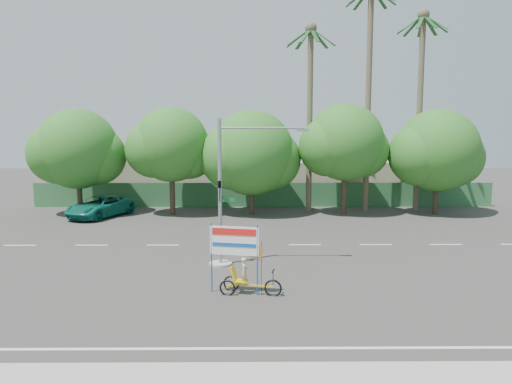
{
  "coord_description": "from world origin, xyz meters",
  "views": [
    {
      "loc": [
        -0.99,
        -19.41,
        6.62
      ],
      "look_at": [
        -0.79,
        4.27,
        3.5
      ],
      "focal_mm": 35.0,
      "sensor_mm": 36.0,
      "label": 1
    }
  ],
  "objects": [
    {
      "name": "building_left",
      "position": [
        -10.0,
        26.0,
        2.0
      ],
      "size": [
        12.0,
        8.0,
        4.0
      ],
      "primitive_type": "cube",
      "color": "#B3A58E",
      "rests_on": "ground"
    },
    {
      "name": "tree_left",
      "position": [
        -7.05,
        18.0,
        5.06
      ],
      "size": [
        6.66,
        5.6,
        8.07
      ],
      "color": "#473828",
      "rests_on": "ground"
    },
    {
      "name": "palm_mid",
      "position": [
        12.0,
        19.5,
        9.4
      ],
      "size": [
        3.73,
        3.79,
        15.45
      ],
      "color": "#70604C",
      "rests_on": "ground"
    },
    {
      "name": "tree_center",
      "position": [
        -1.05,
        18.0,
        4.47
      ],
      "size": [
        7.62,
        6.4,
        7.85
      ],
      "color": "#473828",
      "rests_on": "ground"
    },
    {
      "name": "trike_billboard",
      "position": [
        -1.42,
        -0.23,
        1.15
      ],
      "size": [
        2.86,
        1.0,
        2.86
      ],
      "rotation": [
        0.0,
        0.0,
        -0.21
      ],
      "color": "black",
      "rests_on": "ground"
    },
    {
      "name": "tree_far_left",
      "position": [
        -14.05,
        18.0,
        4.76
      ],
      "size": [
        7.14,
        6.0,
        7.96
      ],
      "color": "#473828",
      "rests_on": "ground"
    },
    {
      "name": "ground",
      "position": [
        0.0,
        0.0,
        0.0
      ],
      "size": [
        120.0,
        120.0,
        0.0
      ],
      "primitive_type": "plane",
      "color": "#33302D",
      "rests_on": "ground"
    },
    {
      "name": "building_right",
      "position": [
        8.0,
        26.0,
        1.8
      ],
      "size": [
        14.0,
        8.0,
        3.6
      ],
      "primitive_type": "cube",
      "color": "#B3A58E",
      "rests_on": "ground"
    },
    {
      "name": "fence",
      "position": [
        0.0,
        21.5,
        1.0
      ],
      "size": [
        38.0,
        0.08,
        2.0
      ],
      "primitive_type": "cube",
      "color": "#336B3D",
      "rests_on": "ground"
    },
    {
      "name": "traffic_signal",
      "position": [
        -2.2,
        3.98,
        2.92
      ],
      "size": [
        4.72,
        1.1,
        7.0
      ],
      "color": "gray",
      "rests_on": "ground"
    },
    {
      "name": "pickup_truck",
      "position": [
        -12.15,
        16.89,
        0.78
      ],
      "size": [
        4.64,
        6.16,
        1.56
      ],
      "primitive_type": "imported",
      "rotation": [
        0.0,
        0.0,
        -0.42
      ],
      "color": "#0E6658",
      "rests_on": "ground"
    },
    {
      "name": "tree_right",
      "position": [
        5.95,
        18.0,
        5.24
      ],
      "size": [
        6.9,
        5.8,
        8.36
      ],
      "color": "#473828",
      "rests_on": "ground"
    },
    {
      "name": "palm_short",
      "position": [
        3.5,
        19.5,
        8.86
      ],
      "size": [
        3.73,
        3.79,
        14.45
      ],
      "color": "#70604C",
      "rests_on": "ground"
    },
    {
      "name": "palm_tall",
      "position": [
        8.0,
        19.5,
        10.46
      ],
      "size": [
        3.73,
        3.79,
        17.45
      ],
      "color": "#70604C",
      "rests_on": "ground"
    },
    {
      "name": "tree_far_right",
      "position": [
        12.95,
        18.0,
        4.64
      ],
      "size": [
        7.38,
        6.2,
        7.94
      ],
      "color": "#473828",
      "rests_on": "ground"
    }
  ]
}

